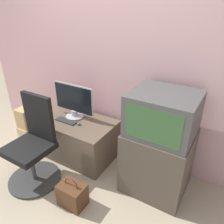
% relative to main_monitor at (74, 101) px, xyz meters
% --- Properties ---
extents(ground_plane, '(12.00, 12.00, 0.00)m').
position_rel_main_monitor_xyz_m(ground_plane, '(0.36, -1.02, -0.74)').
color(ground_plane, tan).
extents(wall_back, '(4.40, 0.05, 2.60)m').
position_rel_main_monitor_xyz_m(wall_back, '(0.36, 0.31, 0.56)').
color(wall_back, '#CC9EA3').
rests_on(wall_back, ground_plane).
extents(desk, '(1.05, 0.61, 0.51)m').
position_rel_main_monitor_xyz_m(desk, '(0.05, -0.08, -0.48)').
color(desk, brown).
rests_on(desk, ground_plane).
extents(side_stand, '(0.65, 0.58, 0.71)m').
position_rel_main_monitor_xyz_m(side_stand, '(1.19, -0.08, -0.38)').
color(side_stand, '#4C4238').
rests_on(side_stand, ground_plane).
extents(main_monitor, '(0.59, 0.23, 0.45)m').
position_rel_main_monitor_xyz_m(main_monitor, '(0.00, 0.00, 0.00)').
color(main_monitor, '#B2B2B7').
rests_on(main_monitor, desk).
extents(keyboard, '(0.29, 0.10, 0.01)m').
position_rel_main_monitor_xyz_m(keyboard, '(-0.02, -0.15, -0.22)').
color(keyboard, '#2D2D2D').
rests_on(keyboard, desk).
extents(mouse, '(0.05, 0.04, 0.03)m').
position_rel_main_monitor_xyz_m(mouse, '(0.17, -0.14, -0.21)').
color(mouse, '#4C4C51').
rests_on(mouse, desk).
extents(crt_tv, '(0.62, 0.56, 0.42)m').
position_rel_main_monitor_xyz_m(crt_tv, '(1.19, -0.08, 0.18)').
color(crt_tv, '#474747').
rests_on(crt_tv, side_stand).
extents(office_chair, '(0.59, 0.59, 1.01)m').
position_rel_main_monitor_xyz_m(office_chair, '(-0.04, -0.68, -0.33)').
color(office_chair, '#333333').
rests_on(office_chair, ground_plane).
extents(cardboard_box_lower, '(0.22, 0.26, 0.26)m').
position_rel_main_monitor_xyz_m(cardboard_box_lower, '(-0.72, -0.21, -0.61)').
color(cardboard_box_lower, '#D1B27F').
rests_on(cardboard_box_lower, ground_plane).
extents(cardboard_box_upper, '(0.20, 0.24, 0.28)m').
position_rel_main_monitor_xyz_m(cardboard_box_upper, '(-0.72, -0.21, -0.33)').
color(cardboard_box_upper, tan).
rests_on(cardboard_box_upper, cardboard_box_lower).
extents(handbag, '(0.27, 0.20, 0.35)m').
position_rel_main_monitor_xyz_m(handbag, '(0.56, -0.76, -0.61)').
color(handbag, '#4C2D19').
rests_on(handbag, ground_plane).
extents(book, '(0.21, 0.12, 0.02)m').
position_rel_main_monitor_xyz_m(book, '(-0.53, -0.49, -0.73)').
color(book, maroon).
rests_on(book, ground_plane).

